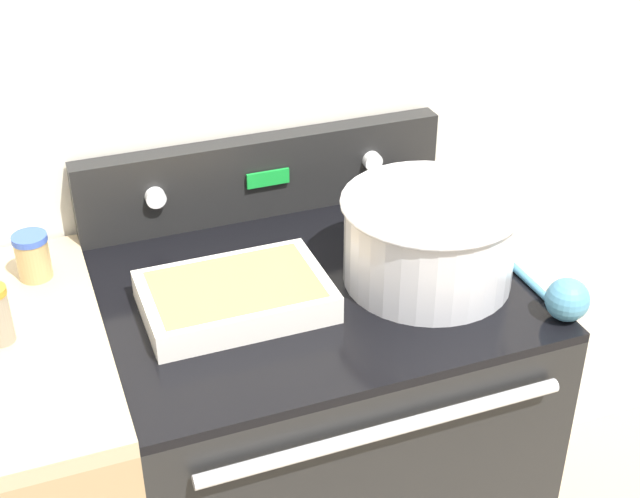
{
  "coord_description": "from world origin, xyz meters",
  "views": [
    {
      "loc": [
        -0.48,
        -0.98,
        1.85
      ],
      "look_at": [
        0.02,
        0.33,
        1.0
      ],
      "focal_mm": 50.0,
      "sensor_mm": 36.0,
      "label": 1
    }
  ],
  "objects": [
    {
      "name": "stove_range",
      "position": [
        0.0,
        0.32,
        0.47
      ],
      "size": [
        0.77,
        0.67,
        0.94
      ],
      "color": "black",
      "rests_on": "ground_plane"
    },
    {
      "name": "ladle",
      "position": [
        0.37,
        0.06,
        0.98
      ],
      "size": [
        0.08,
        0.26,
        0.08
      ],
      "color": "teal",
      "rests_on": "stove_range"
    },
    {
      "name": "spice_jar_blue_cap",
      "position": [
        -0.48,
        0.5,
        1.0
      ],
      "size": [
        0.06,
        0.06,
        0.09
      ],
      "color": "tan",
      "rests_on": "side_counter"
    },
    {
      "name": "casserole_dish",
      "position": [
        -0.16,
        0.29,
        0.97
      ],
      "size": [
        0.33,
        0.22,
        0.05
      ],
      "color": "silver",
      "rests_on": "stove_range"
    },
    {
      "name": "kitchen_wall",
      "position": [
        0.0,
        0.67,
        1.25
      ],
      "size": [
        8.0,
        0.05,
        2.5
      ],
      "color": "silver",
      "rests_on": "ground_plane"
    },
    {
      "name": "control_panel",
      "position": [
        0.0,
        0.61,
        1.03
      ],
      "size": [
        0.77,
        0.07,
        0.17
      ],
      "color": "black",
      "rests_on": "stove_range"
    },
    {
      "name": "mixing_bowl",
      "position": [
        0.2,
        0.25,
        1.04
      ],
      "size": [
        0.33,
        0.33,
        0.17
      ],
      "color": "silver",
      "rests_on": "stove_range"
    }
  ]
}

